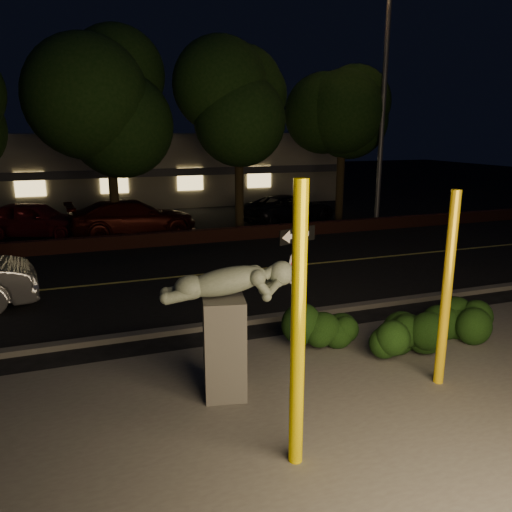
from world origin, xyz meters
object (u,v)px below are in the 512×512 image
(yellow_pole_right, at_px, (447,291))
(signpost, at_px, (297,267))
(parked_car_red, at_px, (34,219))
(streetlight, at_px, (381,81))
(parked_car_darkred, at_px, (133,218))
(sculpture, at_px, (226,316))
(yellow_pole_left, at_px, (298,330))
(parked_car_dark, at_px, (290,209))

(yellow_pole_right, xyz_separation_m, signpost, (-1.89, 1.70, 0.14))
(parked_car_red, bearing_deg, signpost, -137.47)
(yellow_pole_right, distance_m, signpost, 2.54)
(streetlight, height_order, parked_car_darkred, streetlight)
(sculpture, bearing_deg, signpost, 40.25)
(signpost, distance_m, parked_car_darkred, 12.69)
(yellow_pole_right, height_order, signpost, yellow_pole_right)
(yellow_pole_left, bearing_deg, sculpture, 100.52)
(parked_car_dark, bearing_deg, signpost, 140.93)
(yellow_pole_right, relative_size, sculpture, 1.48)
(parked_car_darkred, height_order, parked_car_dark, parked_car_darkred)
(yellow_pole_right, relative_size, parked_car_red, 0.77)
(signpost, relative_size, sculpture, 1.13)
(signpost, xyz_separation_m, parked_car_dark, (5.61, 13.20, -1.14))
(yellow_pole_left, height_order, streetlight, streetlight)
(sculpture, relative_size, streetlight, 0.22)
(yellow_pole_left, height_order, parked_car_red, yellow_pole_left)
(parked_car_red, relative_size, parked_car_darkred, 0.83)
(streetlight, relative_size, parked_car_darkred, 2.03)
(streetlight, bearing_deg, signpost, -140.58)
(signpost, bearing_deg, parked_car_red, 91.83)
(yellow_pole_left, bearing_deg, streetlight, 54.14)
(yellow_pole_left, distance_m, streetlight, 17.05)
(sculpture, bearing_deg, yellow_pole_left, -68.13)
(sculpture, relative_size, parked_car_dark, 0.48)
(yellow_pole_left, relative_size, yellow_pole_right, 1.11)
(sculpture, height_order, parked_car_darkred, sculpture)
(signpost, bearing_deg, yellow_pole_right, -61.47)
(signpost, distance_m, parked_car_red, 14.67)
(parked_car_dark, bearing_deg, yellow_pole_right, 149.94)
(signpost, height_order, parked_car_red, signpost)
(sculpture, xyz_separation_m, parked_car_darkred, (0.00, 13.43, -0.63))
(sculpture, bearing_deg, parked_car_dark, 74.26)
(yellow_pole_right, height_order, parked_car_dark, yellow_pole_right)
(signpost, relative_size, parked_car_darkred, 0.49)
(yellow_pole_right, height_order, parked_car_darkred, yellow_pole_right)
(sculpture, distance_m, parked_car_dark, 15.83)
(parked_car_red, height_order, parked_car_dark, parked_car_red)
(yellow_pole_left, relative_size, signpost, 1.46)
(yellow_pole_right, bearing_deg, parked_car_red, 115.30)
(parked_car_red, height_order, parked_car_darkred, parked_car_darkred)
(sculpture, bearing_deg, streetlight, 60.25)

